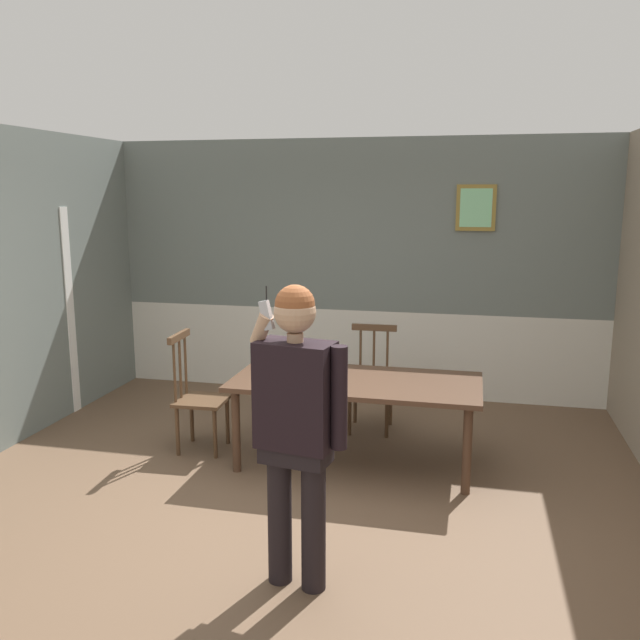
# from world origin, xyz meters

# --- Properties ---
(ground_plane) EXTENTS (6.64, 6.64, 0.00)m
(ground_plane) POSITION_xyz_m (0.00, 0.00, 0.00)
(ground_plane) COLOR brown
(room_back_partition) EXTENTS (5.53, 0.17, 2.81)m
(room_back_partition) POSITION_xyz_m (0.00, 3.02, 1.36)
(room_back_partition) COLOR slate
(room_back_partition) RESTS_ON ground_plane
(dining_table) EXTENTS (2.03, 0.96, 0.73)m
(dining_table) POSITION_xyz_m (0.37, 0.99, 0.66)
(dining_table) COLOR #4C3323
(dining_table) RESTS_ON ground_plane
(chair_near_window) EXTENTS (0.44, 0.44, 0.99)m
(chair_near_window) POSITION_xyz_m (0.37, 1.85, 0.48)
(chair_near_window) COLOR #513823
(chair_near_window) RESTS_ON ground_plane
(chair_by_doorway) EXTENTS (0.44, 0.44, 1.05)m
(chair_by_doorway) POSITION_xyz_m (-1.03, 1.00, 0.49)
(chair_by_doorway) COLOR #513823
(chair_by_doorway) RESTS_ON ground_plane
(person_figure) EXTENTS (0.58, 0.30, 1.76)m
(person_figure) POSITION_xyz_m (0.35, -0.81, 1.03)
(person_figure) COLOR black
(person_figure) RESTS_ON ground_plane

